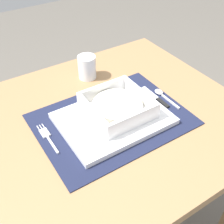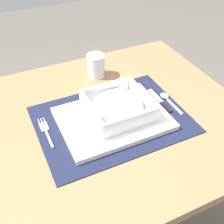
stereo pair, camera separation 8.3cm
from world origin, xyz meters
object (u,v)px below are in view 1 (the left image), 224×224
dining_table (102,146)px  butter_knife (157,98)px  spoon (161,94)px  fork (47,136)px  porridge_bowl (117,107)px  drinking_glass (87,68)px

dining_table → butter_knife: (0.20, -0.01, 0.12)m
dining_table → spoon: spoon is taller
dining_table → fork: fork is taller
spoon → porridge_bowl: bearing=-175.2°
dining_table → butter_knife: butter_knife is taller
fork → porridge_bowl: bearing=-7.2°
fork → drinking_glass: drinking_glass is taller
porridge_bowl → fork: porridge_bowl is taller
fork → butter_knife: bearing=-3.3°
dining_table → fork: (-0.17, 0.02, 0.12)m
fork → dining_table: bearing=-4.5°
spoon → butter_knife: 0.03m
drinking_glass → butter_knife: bearing=-62.3°
dining_table → drinking_glass: drinking_glass is taller
spoon → drinking_glass: (-0.15, 0.23, 0.03)m
dining_table → spoon: size_ratio=7.72×
porridge_bowl → drinking_glass: bearing=82.7°
porridge_bowl → fork: size_ratio=1.36×
dining_table → fork: bearing=174.0°
dining_table → butter_knife: size_ratio=6.88×
porridge_bowl → spoon: 0.18m
porridge_bowl → spoon: bearing=3.1°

